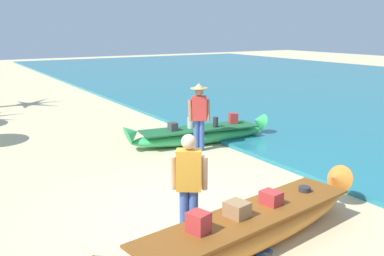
{
  "coord_description": "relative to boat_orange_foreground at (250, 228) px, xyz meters",
  "views": [
    {
      "loc": [
        -3.56,
        -5.92,
        3.1
      ],
      "look_at": [
        1.33,
        2.17,
        0.9
      ],
      "focal_mm": 40.49,
      "sensor_mm": 36.0,
      "label": 1
    }
  ],
  "objects": [
    {
      "name": "ground_plane",
      "position": [
        -0.12,
        1.44,
        -0.29
      ],
      "size": [
        80.0,
        80.0,
        0.0
      ],
      "primitive_type": "plane",
      "color": "beige"
    },
    {
      "name": "boat_green_midground",
      "position": [
        2.42,
        5.21,
        -0.03
      ],
      "size": [
        4.22,
        1.3,
        0.74
      ],
      "color": "#38B760",
      "rests_on": "ground"
    },
    {
      "name": "sea",
      "position": [
        14.86,
        9.44,
        -0.24
      ],
      "size": [
        24.0,
        56.0,
        0.1
      ],
      "primitive_type": "cube",
      "color": "teal",
      "rests_on": "ground"
    },
    {
      "name": "person_vendor_hatted",
      "position": [
        2.03,
        4.61,
        0.72
      ],
      "size": [
        0.59,
        0.44,
        1.75
      ],
      "color": "#3D5BA8",
      "rests_on": "ground"
    },
    {
      "name": "boat_orange_foreground",
      "position": [
        0.0,
        0.0,
        0.0
      ],
      "size": [
        4.87,
        1.53,
        0.81
      ],
      "color": "orange",
      "rests_on": "ground"
    },
    {
      "name": "person_tourist_customer",
      "position": [
        -0.63,
        0.65,
        0.63
      ],
      "size": [
        0.57,
        0.47,
        1.62
      ],
      "color": "#3D5BA8",
      "rests_on": "ground"
    }
  ]
}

